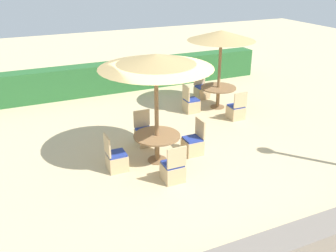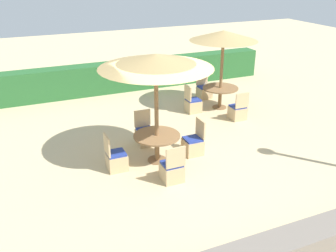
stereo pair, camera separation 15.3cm
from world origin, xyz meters
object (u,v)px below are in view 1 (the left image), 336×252
Objects in this scene: patio_chair_back_right_south at (236,111)px; round_table_back_right at (218,91)px; parasol_center at (156,61)px; patio_chair_center_south at (173,170)px; patio_chair_center_east at (193,144)px; round_table_center at (157,140)px; patio_chair_center_north at (145,135)px; patio_chair_center_west at (116,160)px; parasol_back_right at (221,36)px; patio_chair_back_right_north at (202,91)px; patio_chair_back_right_west at (191,104)px.

round_table_back_right is at bearing 89.84° from patio_chair_back_right_south.
patio_chair_back_right_south is at bearing 24.20° from parasol_center.
patio_chair_center_south is 1.43m from patio_chair_center_east.
patio_chair_center_south is (-3.40, -3.64, -0.33)m from round_table_back_right.
patio_chair_center_north is at bearing 86.99° from round_table_center.
parasol_center is at bearing -155.80° from patio_chair_back_right_south.
patio_chair_center_north is (1.12, 1.01, 0.00)m from patio_chair_center_west.
parasol_center is (-3.36, -1.51, 2.28)m from patio_chair_back_right_south.
parasol_back_right is at bearing -153.92° from patio_chair_center_north.
patio_chair_back_right_north is 1.00× the size of patio_chair_center_south.
patio_chair_center_south is 1.44m from patio_chair_center_west.
round_table_back_right reaches higher than round_table_center.
parasol_back_right is at bearing 89.84° from patio_chair_back_right_south.
parasol_back_right is 2.26× the size of round_table_center.
patio_chair_center_north is (0.05, 1.01, -0.31)m from round_table_center.
patio_chair_center_north is at bearing 132.14° from patio_chair_center_west.
patio_chair_center_south is (-0.04, -1.01, -0.31)m from round_table_center.
patio_chair_back_right_south and patio_chair_center_west have the same top height.
patio_chair_center_east is at bearing -131.66° from round_table_back_right.
patio_chair_center_north is at bearing -54.41° from patio_chair_back_right_west.
round_table_center is (-0.00, -0.00, -1.97)m from parasol_center.
patio_chair_center_south is at bearing 45.73° from patio_chair_center_west.
round_table_back_right is 1.28× the size of patio_chair_center_west.
round_table_back_right is at bearing 26.57° from parasol_back_right.
patio_chair_back_right_north is at bearing 54.49° from patio_chair_center_south.
parasol_center is at bearing 45.00° from round_table_center.
parasol_center is 2.52m from patio_chair_center_west.
patio_chair_center_east is (1.00, -0.03, -2.28)m from parasol_center.
patio_chair_back_right_south is 4.24m from patio_chair_center_south.
patio_chair_center_east is at bearing -131.66° from parasol_back_right.
patio_chair_back_right_north and patio_chair_center_north have the same top height.
patio_chair_center_west is at bearing -149.27° from parasol_back_right.
patio_chair_back_right_north is at bearing 48.08° from parasol_center.
parasol_center is at bearing 88.01° from patio_chair_center_south.
round_table_back_right is 4.70m from parasol_center.
patio_chair_center_north reaches higher than round_table_center.
patio_chair_back_right_south reaches higher than round_table_back_right.
patio_chair_center_south is at bearing 87.50° from patio_chair_center_north.
parasol_back_right reaches higher than patio_chair_back_right_west.
round_table_back_right is 4.27m from round_table_center.
patio_chair_back_right_north is 0.80× the size of round_table_center.
parasol_center reaches higher than patio_chair_center_west.
patio_chair_back_right_west reaches higher than round_table_center.
patio_chair_center_west is 1.51m from patio_chair_center_north.
patio_chair_back_right_north is 2.22m from patio_chair_back_right_south.
patio_chair_center_south is (-3.39, -4.75, 0.00)m from patio_chair_back_right_north.
round_table_back_right is 0.44× the size of parasol_center.
parasol_center is at bearing 90.44° from patio_chair_center_west.
round_table_center is at bearing -142.03° from round_table_back_right.
patio_chair_back_right_south is 1.00× the size of patio_chair_center_east.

